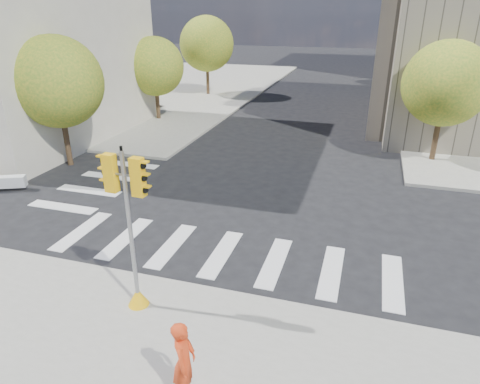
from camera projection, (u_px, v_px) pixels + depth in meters
name	position (u px, v px, depth m)	size (l,w,h in m)	color
ground	(242.00, 227.00, 15.90)	(160.00, 160.00, 0.00)	black
sidewalk_far_left	(129.00, 86.00, 44.06)	(28.00, 40.00, 0.15)	gray
tree_lw_near	(57.00, 82.00, 20.56)	(4.40, 4.40, 6.41)	#382616
tree_lw_mid	(155.00, 67.00, 29.51)	(4.00, 4.00, 5.77)	#382616
tree_lw_far	(207.00, 44.00, 37.98)	(4.80, 4.80, 6.95)	#382616
tree_re_near	(446.00, 84.00, 21.06)	(4.20, 4.20, 6.16)	#382616
tree_re_mid	(425.00, 54.00, 31.48)	(4.60, 4.60, 6.66)	#382616
tree_re_far	(414.00, 48.00, 42.20)	(4.00, 4.00, 5.88)	#382616
lamp_near	(448.00, 64.00, 24.23)	(0.35, 0.18, 8.11)	black
lamp_far	(426.00, 45.00, 36.52)	(0.35, 0.18, 8.11)	black
traffic_signal	(132.00, 244.00, 10.78)	(1.07, 0.56, 4.44)	#F7B60D
photographer	(184.00, 362.00, 8.42)	(0.68, 0.45, 1.87)	red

